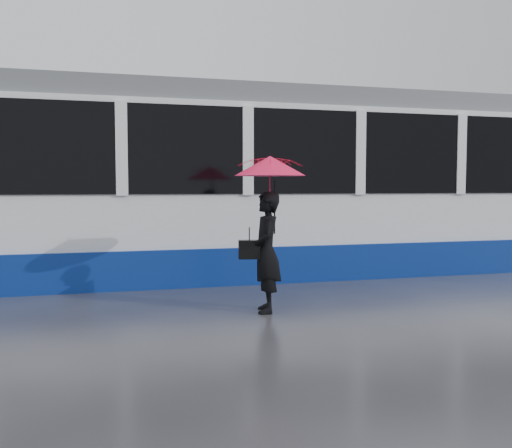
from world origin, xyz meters
name	(u,v)px	position (x,y,z in m)	size (l,w,h in m)	color
ground	(195,304)	(0.00, 0.00, 0.00)	(90.00, 90.00, 0.00)	#2B2B30
rails	(171,276)	(0.00, 2.50, 0.01)	(34.00, 1.51, 0.02)	#3F3D38
tram	(148,185)	(-0.40, 2.50, 1.64)	(26.00, 2.56, 3.35)	white
woman	(266,252)	(0.81, -0.74, 0.78)	(0.57, 0.37, 1.56)	black
umbrella	(270,180)	(0.86, -0.74, 1.71)	(1.07, 1.07, 1.05)	#FD154E
handbag	(249,249)	(0.59, -0.72, 0.82)	(0.30, 0.17, 0.42)	black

